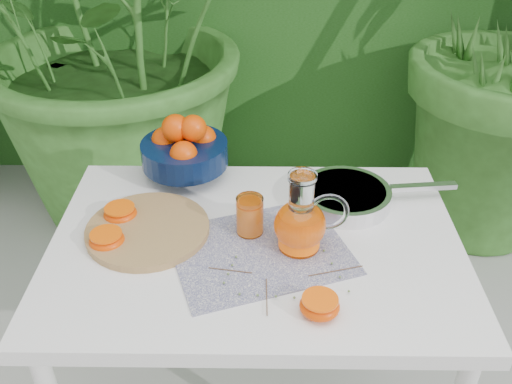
{
  "coord_description": "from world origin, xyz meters",
  "views": [
    {
      "loc": [
        -0.09,
        -1.08,
        1.62
      ],
      "look_at": [
        -0.1,
        0.03,
        0.88
      ],
      "focal_mm": 40.0,
      "sensor_mm": 36.0,
      "label": 1
    }
  ],
  "objects_px": {
    "white_table": "(256,266)",
    "cutting_board": "(148,230)",
    "fruit_bowl": "(184,148)",
    "juice_pitcher": "(301,223)",
    "saute_pan": "(347,195)"
  },
  "relations": [
    {
      "from": "juice_pitcher",
      "to": "white_table",
      "type": "bearing_deg",
      "value": 167.36
    },
    {
      "from": "cutting_board",
      "to": "fruit_bowl",
      "type": "bearing_deg",
      "value": 76.84
    },
    {
      "from": "white_table",
      "to": "cutting_board",
      "type": "relative_size",
      "value": 3.28
    },
    {
      "from": "cutting_board",
      "to": "fruit_bowl",
      "type": "distance_m",
      "value": 0.29
    },
    {
      "from": "cutting_board",
      "to": "fruit_bowl",
      "type": "height_order",
      "value": "fruit_bowl"
    },
    {
      "from": "saute_pan",
      "to": "juice_pitcher",
      "type": "bearing_deg",
      "value": -125.12
    },
    {
      "from": "cutting_board",
      "to": "juice_pitcher",
      "type": "xyz_separation_m",
      "value": [
        0.37,
        -0.05,
        0.06
      ]
    },
    {
      "from": "white_table",
      "to": "cutting_board",
      "type": "bearing_deg",
      "value": 173.82
    },
    {
      "from": "white_table",
      "to": "saute_pan",
      "type": "distance_m",
      "value": 0.31
    },
    {
      "from": "fruit_bowl",
      "to": "saute_pan",
      "type": "bearing_deg",
      "value": -17.21
    },
    {
      "from": "cutting_board",
      "to": "fruit_bowl",
      "type": "xyz_separation_m",
      "value": [
        0.06,
        0.27,
        0.08
      ]
    },
    {
      "from": "fruit_bowl",
      "to": "saute_pan",
      "type": "relative_size",
      "value": 0.62
    },
    {
      "from": "cutting_board",
      "to": "juice_pitcher",
      "type": "height_order",
      "value": "juice_pitcher"
    },
    {
      "from": "white_table",
      "to": "juice_pitcher",
      "type": "distance_m",
      "value": 0.19
    },
    {
      "from": "white_table",
      "to": "cutting_board",
      "type": "xyz_separation_m",
      "value": [
        -0.27,
        0.03,
        0.09
      ]
    }
  ]
}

